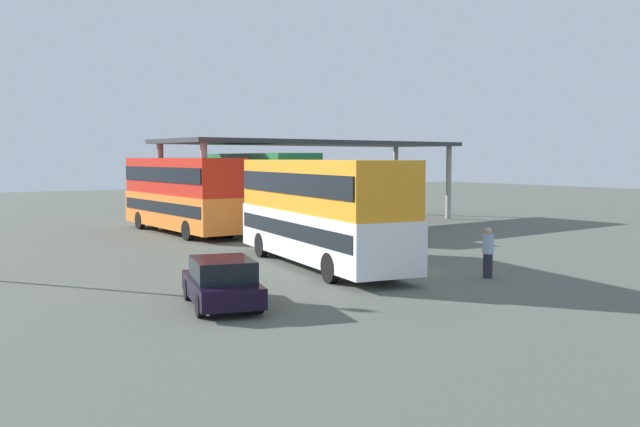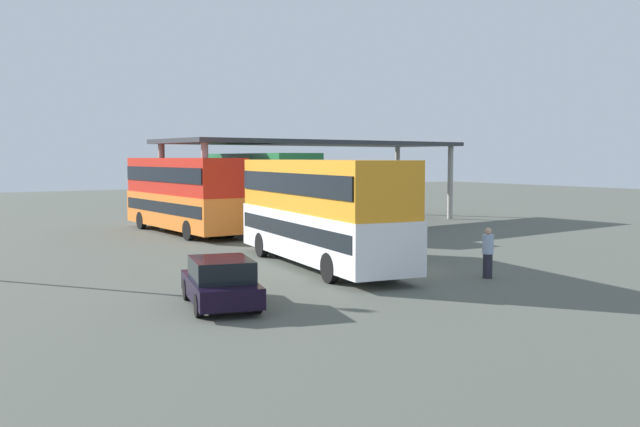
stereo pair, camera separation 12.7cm
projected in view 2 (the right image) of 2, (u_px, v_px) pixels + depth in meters
ground_plane at (381, 273)px, 24.83m from camera, size 140.00×140.00×0.00m
double_decker_main at (320, 208)px, 26.20m from camera, size 4.10×11.02×4.00m
parked_hatchback at (221, 282)px, 19.18m from camera, size 2.58×4.06×1.35m
double_decker_near_canopy at (183, 192)px, 37.90m from camera, size 2.78×10.84×4.08m
double_decker_mid_row at (259, 188)px, 39.46m from camera, size 3.49×11.33×4.32m
depot_canopy at (318, 146)px, 42.93m from camera, size 20.01×7.88×5.11m
pedestrian_waiting at (488, 253)px, 23.72m from camera, size 0.38×0.38×1.72m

